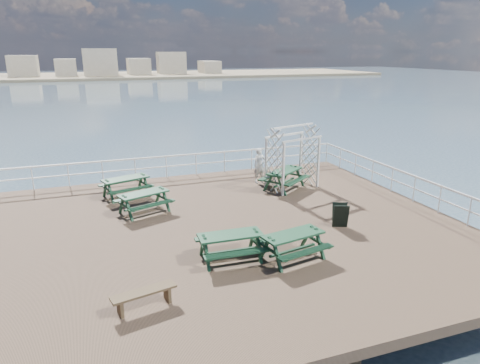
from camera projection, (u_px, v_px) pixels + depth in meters
The scene contains 12 objects.
ground at pixel (203, 235), 14.68m from camera, with size 18.00×14.00×0.30m, color brown.
sea_backdrop at pixel (134, 72), 139.54m from camera, with size 300.00×300.00×9.20m.
railing at pixel (184, 185), 16.67m from camera, with size 17.77×13.76×1.10m.
picnic_table_a at pixel (126, 183), 17.95m from camera, with size 2.26×2.02×0.92m.
picnic_table_b at pixel (144, 198), 16.14m from camera, with size 2.24×2.03×0.90m.
picnic_table_c at pixel (284, 175), 18.98m from camera, with size 2.51×2.42×0.96m.
picnic_table_d at pixel (230, 241), 12.46m from camera, with size 1.92×1.57×0.91m.
picnic_table_e at pixel (293, 240), 12.51m from camera, with size 2.10×1.81×0.90m.
flat_bench_near at pixel (144, 295), 10.15m from camera, with size 1.60×0.70×0.45m.
trellis_arbor at pixel (293, 161), 18.89m from camera, with size 2.52×1.81×2.83m.
sandwich_board at pixel (340, 216), 14.82m from camera, with size 0.63×0.55×0.86m.
person at pixel (260, 166), 19.79m from camera, with size 0.59×0.39×1.63m, color silver.
Camera 1 is at (-3.37, -13.15, 5.87)m, focal length 32.00 mm.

